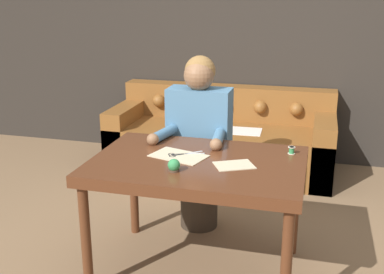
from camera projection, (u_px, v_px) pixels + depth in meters
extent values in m
plane|color=#846647|center=(215.00, 268.00, 3.11)|extent=(16.00, 16.00, 0.00)
cube|color=#2D2823|center=(265.00, 33.00, 4.81)|extent=(8.00, 0.06, 2.60)
cube|color=#562D19|center=(198.00, 166.00, 2.88)|extent=(1.26, 0.87, 0.07)
cylinder|color=#562D19|center=(86.00, 239.00, 2.78)|extent=(0.06, 0.06, 0.68)
cylinder|color=#562D19|center=(286.00, 268.00, 2.50)|extent=(0.06, 0.06, 0.68)
cylinder|color=#562D19|center=(134.00, 189.00, 3.48)|extent=(0.06, 0.06, 0.68)
cylinder|color=#562D19|center=(295.00, 207.00, 3.20)|extent=(0.06, 0.06, 0.68)
cube|color=brown|center=(221.00, 148.00, 4.76)|extent=(2.15, 0.87, 0.44)
cube|color=brown|center=(228.00, 102.00, 4.94)|extent=(2.15, 0.22, 0.34)
cube|color=brown|center=(128.00, 133.00, 4.98)|extent=(0.20, 0.87, 0.60)
cube|color=brown|center=(323.00, 148.00, 4.50)|extent=(0.20, 0.87, 0.60)
sphere|color=brown|center=(159.00, 101.00, 5.00)|extent=(0.13, 0.13, 0.13)
sphere|color=brown|center=(191.00, 103.00, 4.91)|extent=(0.13, 0.13, 0.13)
sphere|color=brown|center=(225.00, 105.00, 4.83)|extent=(0.13, 0.13, 0.13)
sphere|color=brown|center=(260.00, 107.00, 4.74)|extent=(0.13, 0.13, 0.13)
sphere|color=brown|center=(296.00, 109.00, 4.65)|extent=(0.13, 0.13, 0.13)
cube|color=white|center=(245.00, 131.00, 4.53)|extent=(0.31, 0.29, 0.00)
cylinder|color=#33281E|center=(199.00, 196.00, 3.61)|extent=(0.28, 0.28, 0.47)
cube|color=teal|center=(199.00, 129.00, 3.45)|extent=(0.45, 0.22, 0.59)
sphere|color=#896042|center=(199.00, 76.00, 3.32)|extent=(0.21, 0.21, 0.21)
sphere|color=olive|center=(200.00, 71.00, 3.34)|extent=(0.22, 0.22, 0.22)
cylinder|color=teal|center=(163.00, 134.00, 3.27)|extent=(0.12, 0.29, 0.07)
sphere|color=#896042|center=(153.00, 139.00, 3.15)|extent=(0.08, 0.08, 0.08)
cylinder|color=teal|center=(218.00, 138.00, 3.17)|extent=(0.10, 0.28, 0.07)
sphere|color=#896042|center=(216.00, 145.00, 3.04)|extent=(0.08, 0.08, 0.08)
cube|color=beige|center=(179.00, 156.00, 2.94)|extent=(0.38, 0.29, 0.00)
cube|color=beige|center=(234.00, 165.00, 2.78)|extent=(0.27, 0.24, 0.00)
cube|color=silver|center=(193.00, 153.00, 2.99)|extent=(0.10, 0.09, 0.00)
cube|color=black|center=(178.00, 155.00, 2.95)|extent=(0.07, 0.06, 0.00)
torus|color=black|center=(172.00, 156.00, 2.93)|extent=(0.04, 0.04, 0.01)
cube|color=silver|center=(194.00, 154.00, 2.97)|extent=(0.12, 0.06, 0.00)
cube|color=black|center=(178.00, 154.00, 2.96)|extent=(0.08, 0.04, 0.00)
torus|color=black|center=(171.00, 155.00, 2.96)|extent=(0.04, 0.04, 0.01)
cylinder|color=silver|center=(184.00, 154.00, 2.96)|extent=(0.01, 0.01, 0.01)
cylinder|color=#338C4C|center=(292.00, 150.00, 2.97)|extent=(0.03, 0.03, 0.04)
cylinder|color=beige|center=(292.00, 147.00, 2.97)|extent=(0.04, 0.04, 0.00)
cylinder|color=beige|center=(291.00, 153.00, 2.98)|extent=(0.04, 0.04, 0.00)
cylinder|color=#4C3828|center=(174.00, 170.00, 2.70)|extent=(0.06, 0.06, 0.01)
sphere|color=#338C4C|center=(174.00, 165.00, 2.69)|extent=(0.07, 0.07, 0.07)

